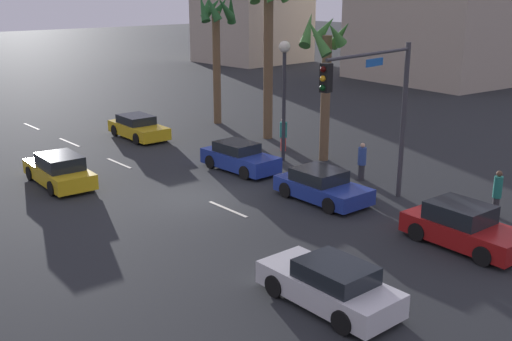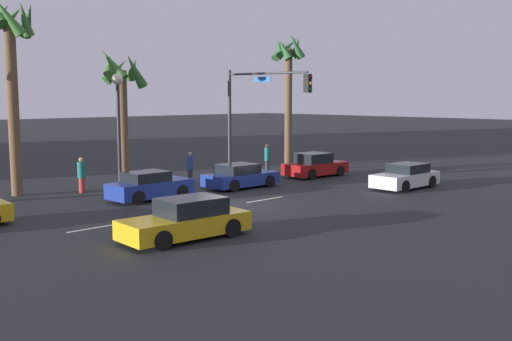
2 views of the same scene
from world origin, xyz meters
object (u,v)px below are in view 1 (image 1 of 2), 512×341
Objects in this scene: car_3 at (322,186)px; pedestrian_1 at (362,161)px; car_1 at (463,227)px; pedestrian_0 at (283,134)px; pedestrian_2 at (497,192)px; palm_tree_2 at (216,28)px; palm_tree_1 at (325,57)px; car_5 at (138,128)px; streetlamp at (284,77)px; building_1 at (462,7)px; traffic_signal at (379,99)px; car_0 at (239,158)px; palm_tree_0 at (268,19)px; car_4 at (59,171)px; car_2 at (330,285)px.

pedestrian_1 is at bearing 102.35° from car_3.
pedestrian_0 is at bearing 162.76° from car_1.
pedestrian_2 is 20.95m from palm_tree_2.
pedestrian_0 is 4.95m from palm_tree_1.
streetlamp reaches higher than car_5.
pedestrian_0 is 0.98× the size of pedestrian_2.
building_1 is at bearing 108.39° from streetlamp.
pedestrian_0 is (-8.79, 3.39, -3.37)m from traffic_signal.
car_5 is at bearing -150.64° from pedestrian_0.
palm_tree_1 is at bearing 73.67° from car_0.
car_1 is at bearing -24.28° from pedestrian_1.
pedestrian_1 is (-6.98, 3.15, 0.25)m from car_1.
streetlamp is 2.17m from palm_tree_1.
pedestrian_0 is at bearing -11.78° from palm_tree_2.
pedestrian_1 is at bearing 13.87° from car_5.
car_5 is at bearing -81.42° from building_1.
streetlamp is at bearing -32.34° from palm_tree_0.
pedestrian_2 is at bearing -50.75° from building_1.
car_3 is 11.46m from car_4.
pedestrian_1 reaches higher than car_2.
palm_tree_1 is at bearing 52.64° from streetlamp.
building_1 is at bearing 99.90° from car_4.
palm_tree_1 is at bearing 68.10° from car_4.
palm_tree_0 reaches higher than traffic_signal.
building_1 is (-7.61, 43.60, 6.03)m from car_4.
car_5 is (-14.45, -0.03, 0.01)m from car_3.
pedestrian_0 is 1.03× the size of pedestrian_1.
palm_tree_0 reaches higher than pedestrian_2.
palm_tree_0 is at bearing 172.65° from pedestrian_2.
traffic_signal is 7.24m from palm_tree_1.
palm_tree_2 is at bearing 148.04° from car_0.
car_0 is at bearing -91.81° from streetlamp.
car_0 is 4.29m from pedestrian_0.
pedestrian_2 is 10.70m from palm_tree_1.
car_4 is 44.67m from building_1.
car_0 is at bearing 1.41° from car_5.
pedestrian_2 is at bearing -5.16° from palm_tree_1.
car_3 is 40.47m from building_1.
car_5 is 7.97m from palm_tree_2.
car_4 is 1.04× the size of car_5.
traffic_signal is 7.67m from streetlamp.
pedestrian_2 reaches higher than pedestrian_1.
streetlamp is (-5.42, 2.95, 3.56)m from car_3.
car_2 is 15.08m from car_4.
pedestrian_1 is (-2.70, 2.48, -3.40)m from traffic_signal.
car_2 is 0.91× the size of car_4.
palm_tree_1 reaches higher than car_5.
car_2 is 2.38× the size of pedestrian_1.
palm_tree_1 is (-9.81, 0.89, 4.18)m from pedestrian_2.
pedestrian_0 is (-1.32, 4.07, 0.30)m from car_0.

